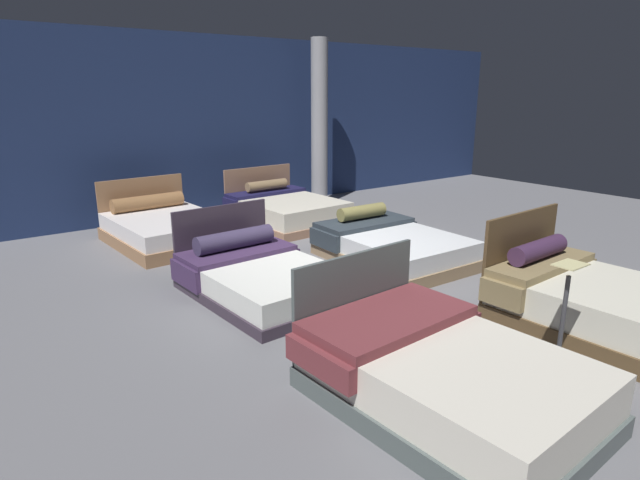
{
  "coord_description": "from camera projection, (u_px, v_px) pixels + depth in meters",
  "views": [
    {
      "loc": [
        -4.17,
        -5.21,
        2.43
      ],
      "look_at": [
        0.02,
        0.41,
        0.44
      ],
      "focal_mm": 29.56,
      "sensor_mm": 36.0,
      "label": 1
    }
  ],
  "objects": [
    {
      "name": "ground_plane",
      "position": [
        337.0,
        279.0,
        7.09
      ],
      "size": [
        18.0,
        18.0,
        0.02
      ],
      "primitive_type": "cube",
      "color": "slate"
    },
    {
      "name": "showroom_back_wall",
      "position": [
        186.0,
        127.0,
        10.29
      ],
      "size": [
        18.0,
        0.06,
        3.5
      ],
      "primitive_type": "cube",
      "color": "navy",
      "rests_on": "ground_plane"
    },
    {
      "name": "bed_0",
      "position": [
        441.0,
        374.0,
        4.16
      ],
      "size": [
        1.66,
        2.24,
        1.04
      ],
      "rotation": [
        0.0,
        0.0,
        0.05
      ],
      "color": "#4F5A58",
      "rests_on": "ground_plane"
    },
    {
      "name": "bed_1",
      "position": [
        596.0,
        304.0,
        5.49
      ],
      "size": [
        1.64,
        2.06,
        1.12
      ],
      "rotation": [
        0.0,
        0.0,
        0.04
      ],
      "color": "brown",
      "rests_on": "ground_plane"
    },
    {
      "name": "bed_2",
      "position": [
        260.0,
        276.0,
        6.48
      ],
      "size": [
        1.59,
        2.16,
        0.97
      ],
      "rotation": [
        0.0,
        0.0,
        0.04
      ],
      "color": "#342A36",
      "rests_on": "ground_plane"
    },
    {
      "name": "bed_3",
      "position": [
        391.0,
        246.0,
        7.77
      ],
      "size": [
        1.62,
        2.19,
        0.72
      ],
      "rotation": [
        0.0,
        0.0,
        -0.03
      ],
      "color": "#8E7353",
      "rests_on": "ground_plane"
    },
    {
      "name": "bed_4",
      "position": [
        166.0,
        228.0,
        8.68
      ],
      "size": [
        1.72,
        2.17,
        0.97
      ],
      "rotation": [
        0.0,
        0.0,
        0.05
      ],
      "color": "#996E4A",
      "rests_on": "ground_plane"
    },
    {
      "name": "bed_5",
      "position": [
        286.0,
        210.0,
        9.96
      ],
      "size": [
        1.73,
        2.1,
        0.98
      ],
      "rotation": [
        0.0,
        0.0,
        0.04
      ],
      "color": "#936B53",
      "rests_on": "ground_plane"
    },
    {
      "name": "price_sign",
      "position": [
        561.0,
        334.0,
        4.57
      ],
      "size": [
        0.28,
        0.24,
        1.04
      ],
      "color": "#3F3F44",
      "rests_on": "ground_plane"
    },
    {
      "name": "support_pillar",
      "position": [
        319.0,
        124.0,
        11.31
      ],
      "size": [
        0.36,
        0.36,
        3.5
      ],
      "primitive_type": "cylinder",
      "color": "#99999E",
      "rests_on": "ground_plane"
    }
  ]
}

